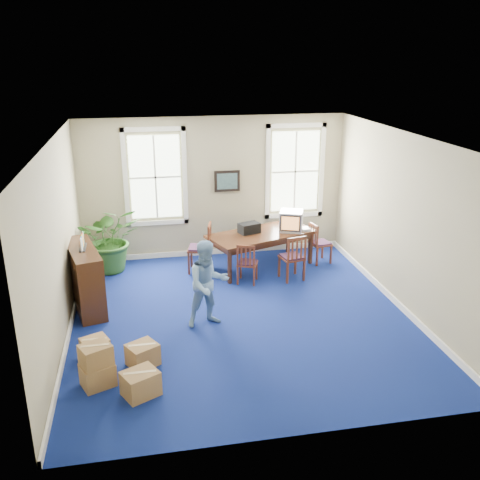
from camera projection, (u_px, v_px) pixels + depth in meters
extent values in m
plane|color=navy|center=(241.00, 316.00, 9.65)|extent=(6.50, 6.50, 0.00)
plane|color=white|center=(241.00, 138.00, 8.59)|extent=(6.50, 6.50, 0.00)
plane|color=tan|center=(214.00, 188.00, 12.13)|extent=(6.50, 0.00, 6.50)
plane|color=tan|center=(295.00, 322.00, 6.11)|extent=(6.50, 0.00, 6.50)
plane|color=tan|center=(58.00, 244.00, 8.59)|extent=(0.00, 6.50, 6.50)
plane|color=tan|center=(404.00, 223.00, 9.65)|extent=(0.00, 6.50, 6.50)
cube|color=white|center=(215.00, 251.00, 12.61)|extent=(6.00, 0.04, 0.12)
cube|color=white|center=(70.00, 329.00, 9.11)|extent=(0.04, 6.50, 0.12)
cube|color=white|center=(394.00, 300.00, 10.16)|extent=(0.04, 6.50, 0.12)
cube|color=white|center=(305.00, 229.00, 11.81)|extent=(0.18, 0.22, 0.05)
cube|color=black|center=(249.00, 228.00, 11.60)|extent=(0.51, 0.42, 0.22)
imported|color=#749CC8|center=(208.00, 284.00, 9.13)|extent=(0.86, 0.73, 1.54)
cube|color=#3F2111|center=(85.00, 276.00, 9.82)|extent=(0.83, 1.64, 1.24)
imported|color=#2B5A1E|center=(111.00, 238.00, 11.46)|extent=(1.38, 1.22, 1.46)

